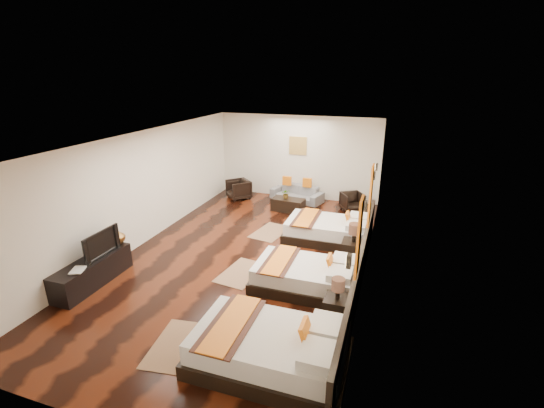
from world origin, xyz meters
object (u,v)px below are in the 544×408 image
(bed_mid, at_px, (307,276))
(armchair_right, at_px, (352,202))
(coffee_table, at_px, (288,205))
(nightstand_a, at_px, (337,307))
(tv, at_px, (98,243))
(armchair_left, at_px, (239,189))
(book, at_px, (71,270))
(sofa, at_px, (297,193))
(nightstand_b, at_px, (353,250))
(tv_console, at_px, (93,272))
(figurine, at_px, (117,236))
(table_plant, at_px, (286,194))
(bed_far, at_px, (329,230))
(bed_near, at_px, (271,348))

(bed_mid, bearing_deg, armchair_right, 86.39)
(coffee_table, bearing_deg, nightstand_a, -65.23)
(tv, bearing_deg, armchair_right, -37.28)
(tv, bearing_deg, armchair_left, -5.82)
(book, height_order, armchair_right, armchair_right)
(nightstand_a, relative_size, armchair_left, 1.19)
(tv, height_order, sofa, tv)
(nightstand_a, distance_m, nightstand_b, 2.25)
(tv_console, bearing_deg, figurine, 90.00)
(bed_mid, bearing_deg, nightstand_a, -50.65)
(nightstand_b, bearing_deg, book, -148.24)
(bed_mid, relative_size, table_plant, 6.98)
(bed_far, relative_size, armchair_right, 3.36)
(book, bearing_deg, tv, 85.93)
(book, bearing_deg, figurine, 90.00)
(coffee_table, bearing_deg, tv, -116.19)
(nightstand_b, xyz_separation_m, coffee_table, (-2.34, 2.83, -0.14))
(armchair_left, relative_size, coffee_table, 0.72)
(armchair_left, bearing_deg, nightstand_b, 5.12)
(nightstand_a, height_order, table_plant, nightstand_a)
(bed_far, xyz_separation_m, armchair_left, (-3.55, 2.38, 0.05))
(sofa, relative_size, table_plant, 5.94)
(tv_console, distance_m, figurine, 0.93)
(armchair_right, bearing_deg, figurine, -162.47)
(coffee_table, bearing_deg, sofa, 90.00)
(armchair_left, height_order, armchair_right, armchair_left)
(tv, bearing_deg, bed_far, -50.29)
(sofa, distance_m, armchair_right, 1.94)
(nightstand_b, height_order, tv, tv)
(sofa, bearing_deg, nightstand_a, -53.06)
(bed_near, height_order, nightstand_b, nightstand_b)
(nightstand_a, relative_size, figurine, 2.36)
(nightstand_b, distance_m, tv, 5.46)
(bed_far, height_order, armchair_right, bed_far)
(bed_near, xyz_separation_m, bed_mid, (-0.00, 2.25, -0.03))
(armchair_left, bearing_deg, tv, -51.87)
(tv_console, bearing_deg, bed_near, -13.51)
(sofa, bearing_deg, bed_far, -44.29)
(table_plant, bearing_deg, figurine, -118.67)
(nightstand_b, distance_m, armchair_right, 3.51)
(nightstand_a, xyz_separation_m, book, (-4.95, -0.82, 0.26))
(armchair_left, bearing_deg, tv_console, -52.14)
(bed_far, relative_size, nightstand_a, 2.52)
(bed_near, height_order, coffee_table, bed_near)
(tv_console, relative_size, book, 5.55)
(tv_console, xyz_separation_m, figurine, (0.00, 0.81, 0.46))
(figurine, bearing_deg, tv_console, -90.00)
(nightstand_a, bearing_deg, table_plant, 115.38)
(bed_near, xyz_separation_m, table_plant, (-1.67, 6.44, 0.25))
(bed_mid, relative_size, nightstand_a, 2.43)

